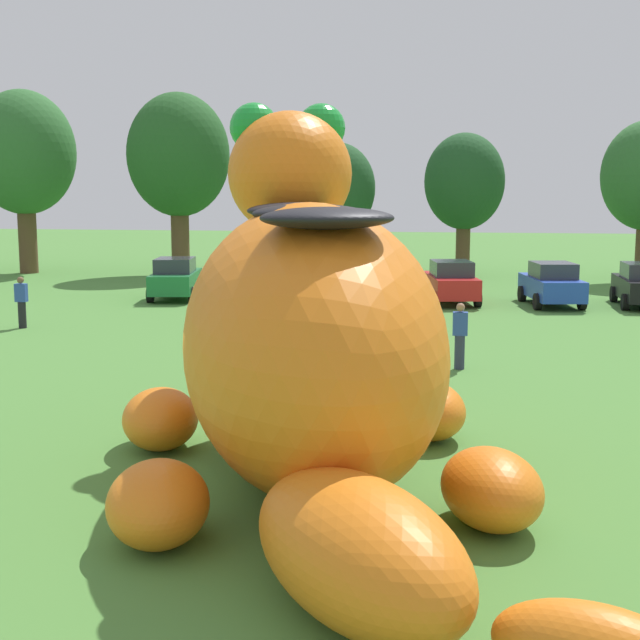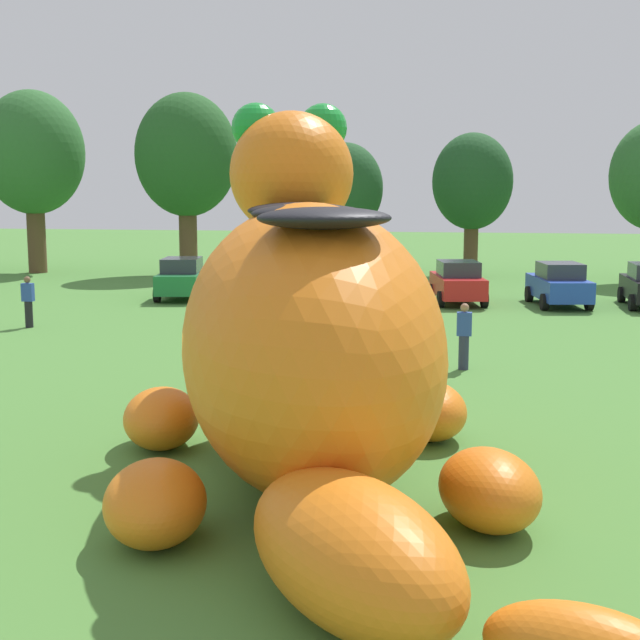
{
  "view_description": "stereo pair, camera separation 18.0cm",
  "coord_description": "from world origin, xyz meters",
  "px_view_note": "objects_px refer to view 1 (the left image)",
  "views": [
    {
      "loc": [
        3.1,
        -13.21,
        4.61
      ],
      "look_at": [
        0.91,
        0.99,
        2.44
      ],
      "focal_mm": 49.31,
      "sensor_mm": 36.0,
      "label": 1
    },
    {
      "loc": [
        3.27,
        -13.18,
        4.61
      ],
      "look_at": [
        0.91,
        0.99,
        2.44
      ],
      "focal_mm": 49.31,
      "sensor_mm": 36.0,
      "label": 2
    }
  ],
  "objects_px": {
    "car_yellow": "(364,278)",
    "car_blue": "(552,284)",
    "car_silver": "(268,280)",
    "car_green": "(176,278)",
    "spectator_by_cars": "(307,303)",
    "spectator_far_side": "(22,303)",
    "car_red": "(451,282)",
    "giant_inflatable_creature": "(312,341)",
    "spectator_wandering": "(460,336)"
  },
  "relations": [
    {
      "from": "car_silver",
      "to": "car_red",
      "type": "distance_m",
      "value": 7.48
    },
    {
      "from": "spectator_wandering",
      "to": "spectator_far_side",
      "type": "relative_size",
      "value": 1.0
    },
    {
      "from": "car_green",
      "to": "car_silver",
      "type": "height_order",
      "value": "same"
    },
    {
      "from": "car_green",
      "to": "car_blue",
      "type": "height_order",
      "value": "same"
    },
    {
      "from": "car_blue",
      "to": "spectator_by_cars",
      "type": "xyz_separation_m",
      "value": [
        -8.58,
        -7.08,
        -0.01
      ]
    },
    {
      "from": "spectator_by_cars",
      "to": "car_silver",
      "type": "bearing_deg",
      "value": 112.09
    },
    {
      "from": "car_silver",
      "to": "car_yellow",
      "type": "xyz_separation_m",
      "value": [
        3.88,
        1.23,
        0.0
      ]
    },
    {
      "from": "car_yellow",
      "to": "car_red",
      "type": "distance_m",
      "value": 3.72
    },
    {
      "from": "car_yellow",
      "to": "spectator_by_cars",
      "type": "relative_size",
      "value": 2.5
    },
    {
      "from": "car_red",
      "to": "spectator_far_side",
      "type": "height_order",
      "value": "car_red"
    },
    {
      "from": "car_yellow",
      "to": "spectator_far_side",
      "type": "relative_size",
      "value": 2.5
    },
    {
      "from": "car_yellow",
      "to": "spectator_far_side",
      "type": "distance_m",
      "value": 14.13
    },
    {
      "from": "car_green",
      "to": "car_silver",
      "type": "xyz_separation_m",
      "value": [
        3.93,
        0.05,
        0.0
      ]
    },
    {
      "from": "spectator_by_cars",
      "to": "spectator_far_side",
      "type": "height_order",
      "value": "same"
    },
    {
      "from": "car_blue",
      "to": "car_red",
      "type": "bearing_deg",
      "value": 177.44
    },
    {
      "from": "car_red",
      "to": "spectator_wandering",
      "type": "xyz_separation_m",
      "value": [
        0.31,
        -13.15,
        -0.01
      ]
    },
    {
      "from": "giant_inflatable_creature",
      "to": "spectator_wandering",
      "type": "height_order",
      "value": "giant_inflatable_creature"
    },
    {
      "from": "giant_inflatable_creature",
      "to": "car_green",
      "type": "height_order",
      "value": "giant_inflatable_creature"
    },
    {
      "from": "giant_inflatable_creature",
      "to": "spectator_by_cars",
      "type": "relative_size",
      "value": 6.55
    },
    {
      "from": "car_red",
      "to": "car_blue",
      "type": "relative_size",
      "value": 1.0
    },
    {
      "from": "car_red",
      "to": "spectator_wandering",
      "type": "relative_size",
      "value": 2.54
    },
    {
      "from": "car_green",
      "to": "spectator_far_side",
      "type": "height_order",
      "value": "car_green"
    },
    {
      "from": "car_red",
      "to": "spectator_by_cars",
      "type": "relative_size",
      "value": 2.54
    },
    {
      "from": "car_silver",
      "to": "car_green",
      "type": "bearing_deg",
      "value": -179.3
    },
    {
      "from": "spectator_wandering",
      "to": "car_yellow",
      "type": "bearing_deg",
      "value": 105.48
    },
    {
      "from": "car_silver",
      "to": "spectator_wandering",
      "type": "distance_m",
      "value": 15.03
    },
    {
      "from": "giant_inflatable_creature",
      "to": "spectator_by_cars",
      "type": "distance_m",
      "value": 15.4
    },
    {
      "from": "car_silver",
      "to": "car_red",
      "type": "xyz_separation_m",
      "value": [
        7.48,
        0.29,
        0.0
      ]
    },
    {
      "from": "car_green",
      "to": "spectator_by_cars",
      "type": "bearing_deg",
      "value": -45.7
    },
    {
      "from": "car_blue",
      "to": "car_green",
      "type": "bearing_deg",
      "value": -179.4
    },
    {
      "from": "car_blue",
      "to": "spectator_wandering",
      "type": "bearing_deg",
      "value": -105.6
    },
    {
      "from": "car_green",
      "to": "car_blue",
      "type": "bearing_deg",
      "value": 0.6
    },
    {
      "from": "car_yellow",
      "to": "car_red",
      "type": "relative_size",
      "value": 0.99
    },
    {
      "from": "giant_inflatable_creature",
      "to": "car_blue",
      "type": "distance_m",
      "value": 23.02
    },
    {
      "from": "spectator_by_cars",
      "to": "spectator_far_side",
      "type": "xyz_separation_m",
      "value": [
        -9.37,
        -1.34,
        0.0
      ]
    },
    {
      "from": "spectator_wandering",
      "to": "car_red",
      "type": "bearing_deg",
      "value": 91.36
    },
    {
      "from": "car_yellow",
      "to": "car_blue",
      "type": "relative_size",
      "value": 0.99
    },
    {
      "from": "giant_inflatable_creature",
      "to": "car_green",
      "type": "relative_size",
      "value": 2.59
    },
    {
      "from": "car_yellow",
      "to": "car_blue",
      "type": "height_order",
      "value": "same"
    },
    {
      "from": "car_yellow",
      "to": "spectator_wandering",
      "type": "distance_m",
      "value": 14.63
    },
    {
      "from": "giant_inflatable_creature",
      "to": "spectator_far_side",
      "type": "xyz_separation_m",
      "value": [
        -11.99,
        13.77,
        -1.42
      ]
    },
    {
      "from": "car_blue",
      "to": "spectator_far_side",
      "type": "bearing_deg",
      "value": -154.87
    },
    {
      "from": "giant_inflatable_creature",
      "to": "car_silver",
      "type": "height_order",
      "value": "giant_inflatable_creature"
    },
    {
      "from": "car_red",
      "to": "spectator_by_cars",
      "type": "xyz_separation_m",
      "value": [
        -4.65,
        -7.26,
        -0.01
      ]
    },
    {
      "from": "car_silver",
      "to": "car_yellow",
      "type": "relative_size",
      "value": 1.0
    },
    {
      "from": "giant_inflatable_creature",
      "to": "car_blue",
      "type": "relative_size",
      "value": 2.59
    },
    {
      "from": "car_yellow",
      "to": "car_blue",
      "type": "distance_m",
      "value": 7.61
    },
    {
      "from": "car_yellow",
      "to": "car_silver",
      "type": "bearing_deg",
      "value": -162.36
    },
    {
      "from": "car_yellow",
      "to": "spectator_far_side",
      "type": "bearing_deg",
      "value": -137.53
    },
    {
      "from": "car_green",
      "to": "car_silver",
      "type": "relative_size",
      "value": 1.01
    }
  ]
}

